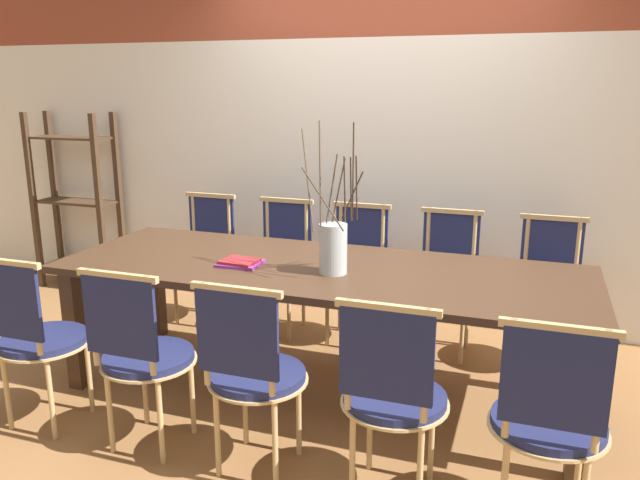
# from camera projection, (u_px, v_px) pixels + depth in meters

# --- Properties ---
(ground_plane) EXTENTS (16.00, 16.00, 0.00)m
(ground_plane) POSITION_uv_depth(u_px,v_px,m) (320.00, 391.00, 3.65)
(ground_plane) COLOR olive
(wall_rear) EXTENTS (12.00, 0.06, 3.20)m
(wall_rear) POSITION_uv_depth(u_px,v_px,m) (383.00, 104.00, 4.51)
(wall_rear) COLOR white
(wall_rear) RESTS_ON ground_plane
(dining_table) EXTENTS (2.94, 1.03, 0.76)m
(dining_table) POSITION_uv_depth(u_px,v_px,m) (320.00, 280.00, 3.48)
(dining_table) COLOR #422B1C
(dining_table) RESTS_ON ground_plane
(chair_near_leftend) EXTENTS (0.46, 0.46, 0.94)m
(chair_near_leftend) POSITION_uv_depth(u_px,v_px,m) (36.00, 334.00, 3.16)
(chair_near_leftend) COLOR #1E234C
(chair_near_leftend) RESTS_ON ground_plane
(chair_near_left) EXTENTS (0.46, 0.46, 0.94)m
(chair_near_left) POSITION_uv_depth(u_px,v_px,m) (142.00, 351.00, 2.96)
(chair_near_left) COLOR #1E234C
(chair_near_left) RESTS_ON ground_plane
(chair_near_center) EXTENTS (0.46, 0.46, 0.94)m
(chair_near_center) POSITION_uv_depth(u_px,v_px,m) (253.00, 369.00, 2.77)
(chair_near_center) COLOR #1E234C
(chair_near_center) RESTS_ON ground_plane
(chair_near_right) EXTENTS (0.46, 0.46, 0.94)m
(chair_near_right) POSITION_uv_depth(u_px,v_px,m) (393.00, 392.00, 2.57)
(chair_near_right) COLOR #1E234C
(chair_near_right) RESTS_ON ground_plane
(chair_near_rightend) EXTENTS (0.46, 0.46, 0.94)m
(chair_near_rightend) POSITION_uv_depth(u_px,v_px,m) (549.00, 417.00, 2.37)
(chair_near_rightend) COLOR #1E234C
(chair_near_rightend) RESTS_ON ground_plane
(chair_far_leftend) EXTENTS (0.46, 0.46, 0.94)m
(chair_far_leftend) POSITION_uv_depth(u_px,v_px,m) (204.00, 253.00, 4.67)
(chair_far_leftend) COLOR #1E234C
(chair_far_leftend) RESTS_ON ground_plane
(chair_far_left) EXTENTS (0.46, 0.46, 0.94)m
(chair_far_left) POSITION_uv_depth(u_px,v_px,m) (280.00, 260.00, 4.47)
(chair_far_left) COLOR #1E234C
(chair_far_left) RESTS_ON ground_plane
(chair_far_center) EXTENTS (0.46, 0.46, 0.94)m
(chair_far_center) POSITION_uv_depth(u_px,v_px,m) (356.00, 268.00, 4.29)
(chair_far_center) COLOR #1E234C
(chair_far_center) RESTS_ON ground_plane
(chair_far_right) EXTENTS (0.46, 0.46, 0.94)m
(chair_far_right) POSITION_uv_depth(u_px,v_px,m) (446.00, 277.00, 4.09)
(chair_far_right) COLOR #1E234C
(chair_far_right) RESTS_ON ground_plane
(chair_far_rightend) EXTENTS (0.46, 0.46, 0.94)m
(chair_far_rightend) POSITION_uv_depth(u_px,v_px,m) (549.00, 287.00, 3.88)
(chair_far_rightend) COLOR #1E234C
(chair_far_rightend) RESTS_ON ground_plane
(vase_centerpiece) EXTENTS (0.36, 0.36, 0.80)m
(vase_centerpiece) POSITION_uv_depth(u_px,v_px,m) (333.00, 246.00, 3.30)
(vase_centerpiece) COLOR #B2BCC1
(vase_centerpiece) RESTS_ON dining_table
(book_stack) EXTENTS (0.24, 0.20, 0.03)m
(book_stack) POSITION_uv_depth(u_px,v_px,m) (240.00, 263.00, 3.48)
(book_stack) COLOR #842D8C
(book_stack) RESTS_ON dining_table
(shelving_rack) EXTENTS (0.73, 0.30, 1.52)m
(shelving_rack) POSITION_uv_depth(u_px,v_px,m) (76.00, 202.00, 5.36)
(shelving_rack) COLOR #422D1E
(shelving_rack) RESTS_ON ground_plane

